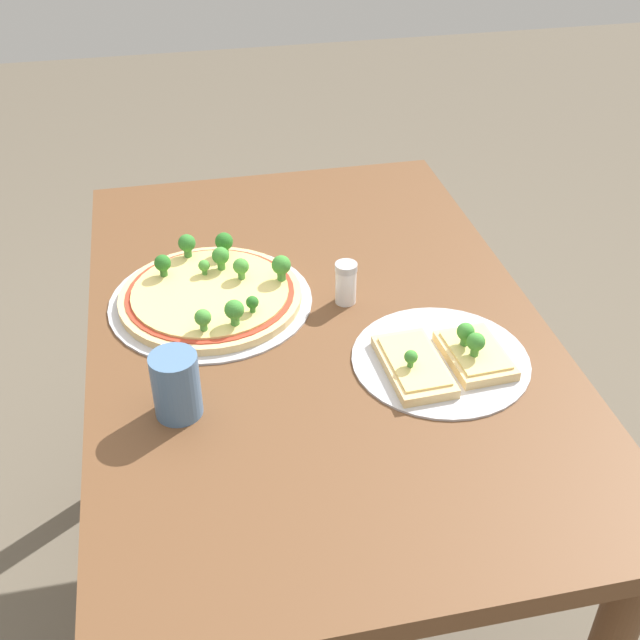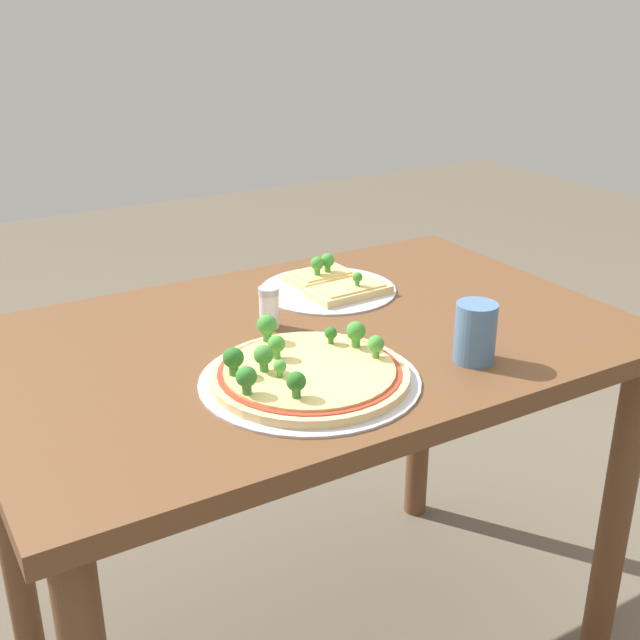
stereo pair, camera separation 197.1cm
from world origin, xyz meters
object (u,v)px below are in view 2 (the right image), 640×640
dining_table (309,390)px  pizza_tray_slice (332,285)px  pizza_tray_whole (307,373)px  drinking_cup (475,333)px  condiment_shaker (269,307)px

dining_table → pizza_tray_slice: (-0.15, -0.17, 0.13)m
dining_table → pizza_tray_whole: pizza_tray_whole is taller
pizza_tray_whole → pizza_tray_slice: (-0.25, -0.33, -0.00)m
pizza_tray_whole → drinking_cup: drinking_cup is taller
pizza_tray_whole → drinking_cup: bearing=164.8°
condiment_shaker → dining_table: bearing=128.0°
dining_table → drinking_cup: size_ratio=11.32×
drinking_cup → condiment_shaker: bearing=-53.1°
pizza_tray_whole → condiment_shaker: size_ratio=4.59×
pizza_tray_slice → condiment_shaker: 0.23m
pizza_tray_slice → drinking_cup: (-0.03, 0.41, 0.04)m
dining_table → condiment_shaker: 0.17m
dining_table → pizza_tray_whole: bearing=59.4°
pizza_tray_slice → drinking_cup: size_ratio=2.75×
dining_table → drinking_cup: 0.34m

